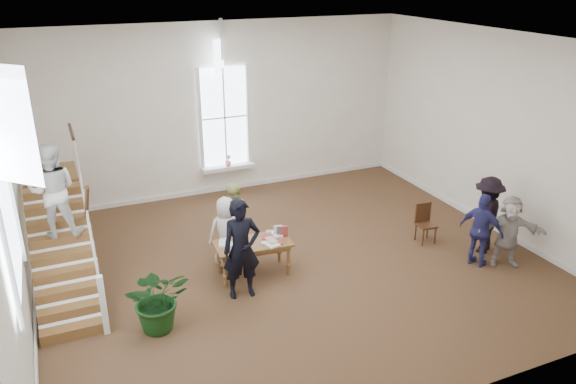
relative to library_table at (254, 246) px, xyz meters
name	(u,v)px	position (x,y,z in m)	size (l,w,h in m)	color
ground	(293,263)	(0.89, 0.09, -0.62)	(10.00, 10.00, 0.00)	#4A331D
room_shell	(228,177)	(0.89, 4.48, -0.22)	(10.49, 10.00, 10.00)	silver
staircase	(57,212)	(-3.45, 0.84, 1.00)	(1.10, 4.10, 2.92)	brown
library_table	(254,246)	(0.00, 0.00, 0.00)	(1.53, 0.84, 0.76)	brown
police_officer	(241,249)	(-0.46, -0.65, 0.34)	(0.70, 0.46, 1.93)	black
elderly_woman	(226,231)	(-0.36, 0.60, 0.12)	(0.72, 0.47, 1.48)	silver
person_yellow	(233,217)	(-0.06, 1.10, 0.16)	(0.76, 0.59, 1.57)	#D0CF82
woman_cluster_a	(481,230)	(4.36, -1.50, 0.16)	(0.92, 0.38, 1.56)	navy
woman_cluster_b	(487,215)	(4.89, -1.05, 0.22)	(1.09, 0.63, 1.69)	black
woman_cluster_c	(509,231)	(4.89, -1.70, 0.14)	(1.40, 0.45, 1.51)	#B7ACA4
floor_plant	(158,299)	(-2.10, -1.09, -0.03)	(1.06, 0.92, 1.17)	#113511
side_chair	(425,221)	(4.00, -0.15, -0.14)	(0.41, 0.41, 0.89)	#331C0D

